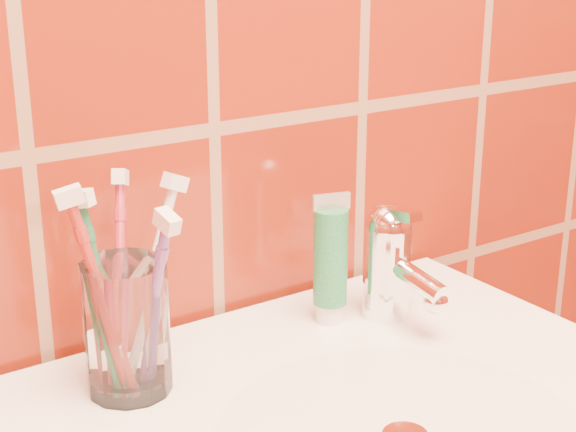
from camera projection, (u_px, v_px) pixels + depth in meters
glass_tumbler at (127, 328)px, 0.74m from camera, size 0.09×0.09×0.12m
toothpaste_tube at (330, 262)px, 0.87m from camera, size 0.04×0.03×0.13m
faucet at (390, 258)px, 0.88m from camera, size 0.05×0.11×0.12m
toothbrush_0 at (102, 297)px, 0.72m from camera, size 0.09×0.08×0.20m
toothbrush_1 at (153, 305)px, 0.72m from camera, size 0.05×0.13×0.19m
toothbrush_2 at (103, 296)px, 0.73m from camera, size 0.08×0.09×0.19m
toothbrush_3 at (120, 280)px, 0.76m from camera, size 0.13×0.15×0.20m
toothbrush_4 at (149, 281)px, 0.77m from camera, size 0.13×0.12×0.18m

